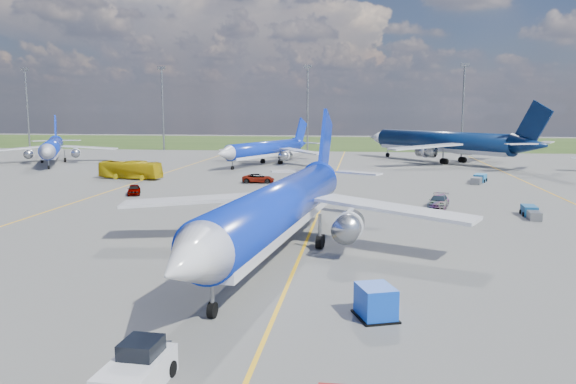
# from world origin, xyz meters

# --- Properties ---
(ground) EXTENTS (400.00, 400.00, 0.00)m
(ground) POSITION_xyz_m (0.00, 0.00, 0.00)
(ground) COLOR #5A5A57
(ground) RESTS_ON ground
(grass_strip) EXTENTS (400.00, 80.00, 0.01)m
(grass_strip) POSITION_xyz_m (0.00, 150.00, 0.00)
(grass_strip) COLOR #2D4719
(grass_strip) RESTS_ON ground
(taxiway_lines) EXTENTS (60.25, 160.00, 0.02)m
(taxiway_lines) POSITION_xyz_m (0.17, 27.70, 0.01)
(taxiway_lines) COLOR yellow
(taxiway_lines) RESTS_ON ground
(floodlight_masts) EXTENTS (202.20, 0.50, 22.70)m
(floodlight_masts) POSITION_xyz_m (10.00, 110.00, 12.56)
(floodlight_masts) COLOR slate
(floodlight_masts) RESTS_ON ground
(bg_jet_nw) EXTENTS (41.36, 45.23, 9.59)m
(bg_jet_nw) POSITION_xyz_m (-59.29, 69.21, 0.00)
(bg_jet_nw) COLOR #0C2BB5
(bg_jet_nw) RESTS_ON ground
(bg_jet_nnw) EXTENTS (37.65, 42.12, 9.08)m
(bg_jet_nnw) POSITION_xyz_m (-14.92, 72.62, 0.00)
(bg_jet_nnw) COLOR #0C2BB5
(bg_jet_nnw) RESTS_ON ground
(bg_jet_n) EXTENTS (59.03, 59.67, 12.49)m
(bg_jet_n) POSITION_xyz_m (21.36, 82.67, 0.00)
(bg_jet_n) COLOR #081C44
(bg_jet_n) RESTS_ON ground
(main_airliner) EXTENTS (36.89, 45.54, 10.97)m
(main_airliner) POSITION_xyz_m (-1.57, 2.51, 0.00)
(main_airliner) COLOR #0C2BB5
(main_airliner) RESTS_ON ground
(pushback_tug) EXTENTS (2.26, 5.54, 1.86)m
(pushback_tug) POSITION_xyz_m (-4.30, -19.25, 0.75)
(pushback_tug) COLOR silver
(pushback_tug) RESTS_ON ground
(uld_container) EXTENTS (2.44, 2.71, 1.78)m
(uld_container) POSITION_xyz_m (5.51, -10.10, 0.89)
(uld_container) COLOR blue
(uld_container) RESTS_ON ground
(apron_bus) EXTENTS (10.89, 4.28, 2.96)m
(apron_bus) POSITION_xyz_m (-32.64, 46.53, 1.48)
(apron_bus) COLOR gold
(apron_bus) RESTS_ON ground
(service_car_a) EXTENTS (2.88, 4.29, 1.36)m
(service_car_a) POSITION_xyz_m (-25.37, 30.59, 0.68)
(service_car_a) COLOR #999999
(service_car_a) RESTS_ON ground
(service_car_b) EXTENTS (5.26, 2.96, 1.39)m
(service_car_b) POSITION_xyz_m (-11.17, 44.50, 0.69)
(service_car_b) COLOR #999999
(service_car_b) RESTS_ON ground
(service_car_c) EXTENTS (3.23, 5.45, 1.48)m
(service_car_c) POSITION_xyz_m (13.44, 25.57, 0.74)
(service_car_c) COLOR #999999
(service_car_c) RESTS_ON ground
(baggage_tug_w) EXTENTS (1.61, 4.86, 1.07)m
(baggage_tug_w) POSITION_xyz_m (22.37, 21.13, 0.50)
(baggage_tug_w) COLOR #165187
(baggage_tug_w) RESTS_ON ground
(baggage_tug_c) EXTENTS (1.84, 4.47, 0.98)m
(baggage_tug_c) POSITION_xyz_m (-1.17, 56.69, 0.46)
(baggage_tug_c) COLOR navy
(baggage_tug_c) RESTS_ON ground
(baggage_tug_e) EXTENTS (3.37, 5.64, 1.23)m
(baggage_tug_e) POSITION_xyz_m (22.53, 49.15, 0.58)
(baggage_tug_e) COLOR #1C6BAB
(baggage_tug_e) RESTS_ON ground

